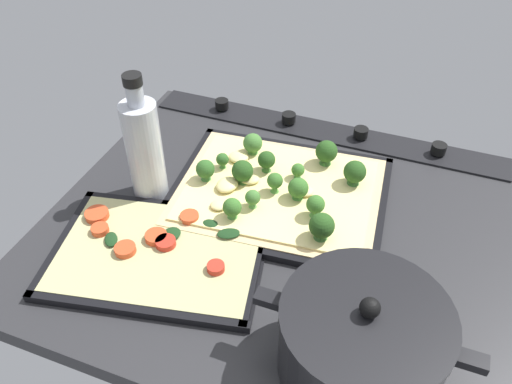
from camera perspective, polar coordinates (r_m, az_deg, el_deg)
ground_plane at (r=86.03cm, az=2.29°, el=-4.41°), size 73.79×63.89×3.00cm
stove_control_panel at (r=105.98cm, az=7.38°, el=6.74°), size 70.84×7.00×2.60cm
baking_tray_front at (r=89.86cm, az=2.46°, el=-0.37°), size 38.51×32.12×1.30cm
broccoli_pizza at (r=88.83cm, az=2.57°, el=0.52°), size 35.91×29.53×6.04cm
baking_tray_back at (r=81.38cm, az=-10.55°, el=-6.77°), size 35.89×28.44×1.30cm
veggie_pizza_back at (r=81.19cm, az=-10.71°, el=-6.20°), size 33.06×25.61×1.90cm
cooking_pot at (r=65.76cm, az=11.46°, el=-15.75°), size 27.01×20.21×13.55cm
oil_bottle at (r=86.99cm, az=-12.01°, el=4.76°), size 5.93×5.93×22.77cm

